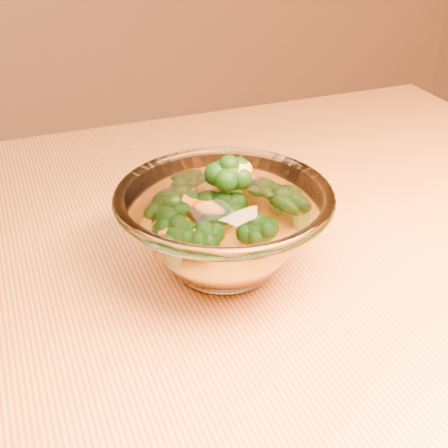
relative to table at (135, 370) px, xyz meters
name	(u,v)px	position (x,y,z in m)	size (l,w,h in m)	color
table	(135,370)	(0.00, 0.00, 0.00)	(1.20, 0.80, 0.75)	#B88037
glass_bowl	(224,228)	(0.10, 0.00, 0.15)	(0.20, 0.20, 0.09)	white
cheese_sauce	(224,245)	(0.10, 0.00, 0.13)	(0.11, 0.11, 0.03)	orange
broccoli_heap	(220,211)	(0.10, 0.01, 0.16)	(0.15, 0.12, 0.08)	black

